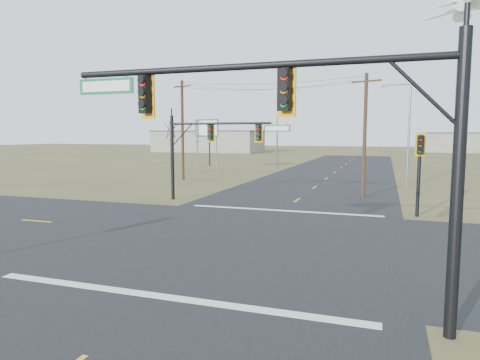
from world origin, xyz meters
name	(u,v)px	position (x,y,z in m)	size (l,w,h in m)	color
ground	(245,239)	(0.00, 0.00, 0.00)	(320.00, 320.00, 0.00)	brown
road_ew	(245,238)	(0.00, 0.00, 0.01)	(160.00, 14.00, 0.02)	black
road_ns	(245,238)	(0.00, 0.00, 0.01)	(14.00, 160.00, 0.02)	black
stop_bar_near	(165,297)	(0.00, -7.50, 0.03)	(12.00, 0.40, 0.01)	silver
stop_bar_far	(283,211)	(0.00, 7.50, 0.03)	(12.00, 0.40, 0.01)	silver
mast_arm_near	(296,118)	(3.78, -7.50, 5.16)	(10.34, 0.56, 7.08)	black
mast_arm_far	(214,139)	(-5.48, 9.66, 4.43)	(8.82, 0.40, 6.10)	black
pedestal_signal_ne	(420,157)	(7.78, 8.14, 3.48)	(0.63, 0.56, 4.87)	black
utility_pole_near	(365,133)	(4.41, 15.23, 4.81)	(2.18, 0.84, 9.25)	#422E1C
utility_pole_far	(182,129)	(-14.04, 21.98, 5.29)	(2.33, 1.15, 10.23)	#422E1C
highway_sign	(207,135)	(-15.81, 32.42, 4.67)	(3.49, 0.85, 6.67)	slate
streetlight_a	(407,129)	(7.63, 23.00, 5.25)	(2.61, 0.28, 9.36)	slate
streetlight_c	(279,127)	(-8.03, 39.27, 5.80)	(2.88, 0.32, 10.33)	slate
bare_tree_a	(171,129)	(-18.70, 28.24, 5.38)	(3.11, 3.11, 6.80)	black
bare_tree_b	(209,127)	(-19.23, 41.41, 5.88)	(3.05, 3.05, 7.35)	black
warehouse_left	(209,142)	(-40.00, 90.00, 2.75)	(28.00, 14.00, 5.50)	#9C968B
warehouse_mid	(461,143)	(25.00, 110.00, 2.50)	(20.00, 12.00, 5.00)	#9C968B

